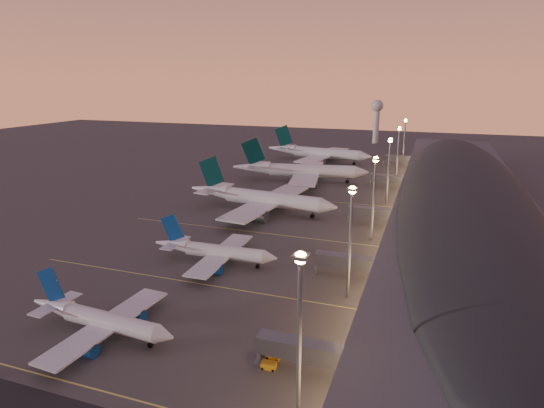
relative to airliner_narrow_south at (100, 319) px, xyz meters
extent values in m
plane|color=#413F3C|center=(6.32, 31.30, -3.13)|extent=(700.00, 700.00, 0.00)
cylinder|color=silver|center=(2.94, -0.18, 0.06)|extent=(21.12, 4.82, 3.57)
cone|color=silver|center=(15.08, -0.91, 0.06)|extent=(3.59, 3.76, 3.57)
cone|color=silver|center=(-12.24, 0.74, 0.50)|extent=(9.66, 4.13, 3.57)
cube|color=silver|center=(1.93, -0.12, -0.57)|extent=(7.88, 30.34, 0.39)
cylinder|color=navy|center=(3.00, 6.44, -1.77)|extent=(4.88, 2.96, 2.67)
cylinder|color=navy|center=(2.20, -6.75, -1.77)|extent=(4.88, 2.96, 2.67)
cube|color=navy|center=(-11.76, 0.71, 5.12)|extent=(6.55, 0.93, 7.73)
cube|color=silver|center=(-11.09, 0.67, 1.04)|extent=(4.02, 10.99, 0.25)
cylinder|color=black|center=(11.72, -0.71, -2.43)|extent=(0.30, 0.30, 1.41)
cylinder|color=black|center=(11.72, -0.71, -2.63)|extent=(1.03, 0.68, 1.00)
cylinder|color=black|center=(1.40, 2.42, -2.43)|extent=(0.30, 0.30, 1.41)
cylinder|color=black|center=(1.40, 2.42, -2.63)|extent=(1.03, 0.68, 1.00)
cylinder|color=black|center=(1.10, -2.57, -2.43)|extent=(0.30, 0.30, 1.41)
cylinder|color=black|center=(1.10, -2.57, -2.63)|extent=(1.03, 0.68, 1.00)
cylinder|color=silver|center=(8.06, 39.40, 0.20)|extent=(21.96, 4.32, 3.72)
cone|color=silver|center=(20.75, 39.75, 0.20)|extent=(3.63, 3.82, 3.72)
cone|color=silver|center=(-7.80, 38.97, 0.66)|extent=(9.97, 3.99, 3.72)
cube|color=silver|center=(7.01, 39.37, -0.45)|extent=(7.20, 31.51, 0.41)
cylinder|color=navy|center=(7.52, 46.29, -1.71)|extent=(5.01, 2.93, 2.79)
cylinder|color=navy|center=(7.90, 32.50, -1.71)|extent=(5.01, 2.93, 2.79)
cube|color=navy|center=(-7.31, 38.98, 5.49)|extent=(6.83, 0.74, 8.07)
cube|color=silver|center=(-6.60, 39.00, 1.22)|extent=(3.83, 11.38, 0.26)
cylinder|color=black|center=(17.24, 39.65, -2.40)|extent=(0.31, 0.31, 1.47)
cylinder|color=black|center=(17.24, 39.65, -2.61)|extent=(1.06, 0.68, 1.04)
cylinder|color=black|center=(6.23, 41.96, -2.40)|extent=(0.31, 0.31, 1.47)
cylinder|color=black|center=(6.23, 41.96, -2.61)|extent=(1.06, 0.68, 1.04)
cylinder|color=black|center=(6.37, 36.75, -2.40)|extent=(0.31, 0.31, 1.47)
cylinder|color=black|center=(6.37, 36.75, -2.61)|extent=(1.06, 0.68, 1.04)
cylinder|color=silver|center=(4.18, 88.66, 1.94)|extent=(37.68, 9.93, 5.64)
cone|color=silver|center=(25.67, 86.14, 1.94)|extent=(6.63, 6.30, 5.64)
cone|color=silver|center=(-22.69, 91.80, 2.64)|extent=(17.37, 7.55, 5.64)
cube|color=silver|center=(2.39, 88.87, 0.95)|extent=(17.08, 55.37, 0.62)
cylinder|color=slate|center=(4.97, 100.63, -0.95)|extent=(8.85, 5.18, 4.23)
cylinder|color=slate|center=(2.19, 76.82, -0.95)|extent=(8.85, 5.18, 4.23)
cube|color=#062B2B|center=(-21.86, 91.70, 9.92)|extent=(11.14, 2.13, 12.51)
cube|color=silver|center=(-20.66, 91.56, 3.49)|extent=(8.25, 20.18, 0.39)
cylinder|color=black|center=(19.73, 86.84, -2.01)|extent=(0.50, 0.50, 2.25)
cylinder|color=black|center=(19.73, 86.84, -2.34)|extent=(1.68, 1.16, 1.58)
cylinder|color=black|center=(1.65, 92.93, -2.01)|extent=(0.50, 0.50, 2.25)
cylinder|color=black|center=(1.65, 92.93, -2.34)|extent=(1.68, 1.16, 1.58)
cylinder|color=black|center=(0.73, 85.09, -2.01)|extent=(0.50, 0.50, 2.25)
cylinder|color=black|center=(0.73, 85.09, -2.34)|extent=(1.68, 1.16, 1.58)
cylinder|color=silver|center=(4.63, 143.52, 2.34)|extent=(40.65, 12.72, 6.08)
cone|color=silver|center=(27.64, 147.42, 2.34)|extent=(7.41, 7.08, 6.08)
cone|color=silver|center=(-24.14, 138.64, 3.10)|extent=(18.92, 9.03, 6.08)
cube|color=silver|center=(2.71, 143.19, 1.27)|extent=(21.34, 59.89, 0.67)
cylinder|color=slate|center=(1.83, 156.16, -0.78)|extent=(9.71, 6.01, 4.56)
cylinder|color=slate|center=(6.15, 130.66, -0.78)|extent=(9.71, 6.01, 4.56)
cube|color=#062B2B|center=(-23.24, 138.79, 10.95)|extent=(11.97, 2.90, 13.49)
cube|color=silver|center=(-21.97, 139.01, 4.01)|extent=(9.93, 21.94, 0.43)
cylinder|color=black|center=(21.27, 146.34, -1.92)|extent=(0.56, 0.56, 2.43)
cylinder|color=black|center=(21.27, 146.34, -2.28)|extent=(1.86, 1.33, 1.70)
cylinder|color=black|center=(0.72, 147.17, -1.92)|extent=(0.56, 0.56, 2.43)
cylinder|color=black|center=(0.72, 147.17, -2.28)|extent=(1.86, 1.33, 1.70)
cylinder|color=black|center=(2.14, 138.78, -1.92)|extent=(0.56, 0.56, 2.43)
cylinder|color=black|center=(2.14, 138.78, -2.28)|extent=(1.86, 1.33, 1.70)
cylinder|color=silver|center=(-0.21, 196.84, 2.32)|extent=(40.53, 11.84, 6.06)
cone|color=silver|center=(22.81, 193.44, 2.32)|extent=(7.28, 6.94, 6.06)
cone|color=silver|center=(-28.98, 201.08, 3.08)|extent=(18.79, 8.64, 6.06)
cube|color=silver|center=(-2.13, 197.12, 1.26)|extent=(20.06, 59.64, 0.67)
cylinder|color=slate|center=(1.03, 209.68, -0.79)|extent=(9.61, 5.82, 4.54)
cylinder|color=slate|center=(-2.73, 184.18, -0.79)|extent=(9.61, 5.82, 4.54)
cube|color=#062B2B|center=(-28.09, 200.95, 10.90)|extent=(11.96, 2.64, 13.45)
cube|color=silver|center=(-26.81, 200.76, 3.99)|extent=(9.47, 21.80, 0.42)
cylinder|color=black|center=(16.44, 194.38, -1.92)|extent=(0.55, 0.55, 2.42)
cylinder|color=black|center=(16.44, 194.38, -2.29)|extent=(1.83, 1.30, 1.70)
cylinder|color=black|center=(-2.79, 201.51, -1.92)|extent=(0.55, 0.55, 2.42)
cylinder|color=black|center=(-2.79, 201.51, -2.29)|extent=(1.83, 1.30, 1.70)
cylinder|color=black|center=(-4.02, 193.11, -1.92)|extent=(0.55, 0.55, 2.42)
cylinder|color=black|center=(-4.02, 193.11, -2.29)|extent=(1.83, 1.30, 1.70)
cube|color=#4C4C51|center=(68.32, 103.80, 2.87)|extent=(40.00, 255.00, 12.00)
ellipsoid|color=black|center=(68.32, 103.80, 8.87)|extent=(39.00, 253.00, 10.92)
cube|color=#EEA965|center=(48.12, 103.80, 1.87)|extent=(0.40, 244.80, 8.00)
cube|color=slate|center=(40.32, 1.30, 1.37)|extent=(16.00, 3.20, 3.00)
cylinder|color=gray|center=(32.32, 1.30, -0.93)|extent=(0.70, 0.70, 4.40)
cube|color=slate|center=(40.32, 41.30, 1.37)|extent=(16.00, 3.20, 3.00)
cylinder|color=gray|center=(32.32, 41.30, -0.93)|extent=(0.70, 0.70, 4.40)
cube|color=slate|center=(40.32, 86.30, 1.37)|extent=(16.00, 3.20, 3.00)
cylinder|color=gray|center=(32.32, 86.30, -0.93)|extent=(0.70, 0.70, 4.40)
cube|color=slate|center=(40.32, 143.30, 1.37)|extent=(16.00, 3.20, 3.00)
cylinder|color=gray|center=(32.32, 143.30, -0.93)|extent=(0.70, 0.70, 4.40)
cube|color=slate|center=(40.32, 199.30, 1.37)|extent=(16.00, 3.20, 3.00)
cylinder|color=gray|center=(32.32, 199.30, -0.93)|extent=(0.70, 0.70, 4.40)
cylinder|color=gray|center=(42.32, -8.70, 9.37)|extent=(0.70, 0.70, 25.00)
cube|color=gray|center=(42.32, -8.70, 22.07)|extent=(2.20, 2.20, 0.50)
sphere|color=#FFCB5F|center=(42.32, -8.70, 21.87)|extent=(1.80, 1.80, 1.80)
cylinder|color=gray|center=(42.32, 31.30, 9.37)|extent=(0.70, 0.70, 25.00)
cube|color=gray|center=(42.32, 31.30, 22.07)|extent=(2.20, 2.20, 0.50)
sphere|color=#FFCB5F|center=(42.32, 31.30, 21.87)|extent=(1.80, 1.80, 1.80)
cylinder|color=gray|center=(42.32, 71.30, 9.37)|extent=(0.70, 0.70, 25.00)
cube|color=gray|center=(42.32, 71.30, 22.07)|extent=(2.20, 2.20, 0.50)
sphere|color=#FFCB5F|center=(42.32, 71.30, 21.87)|extent=(1.80, 1.80, 1.80)
cylinder|color=gray|center=(42.32, 116.30, 9.37)|extent=(0.70, 0.70, 25.00)
cube|color=gray|center=(42.32, 116.30, 22.07)|extent=(2.20, 2.20, 0.50)
sphere|color=#FFCB5F|center=(42.32, 116.30, 21.87)|extent=(1.80, 1.80, 1.80)
cylinder|color=gray|center=(42.32, 161.30, 9.37)|extent=(0.70, 0.70, 25.00)
cube|color=gray|center=(42.32, 161.30, 22.07)|extent=(2.20, 2.20, 0.50)
sphere|color=#FFCB5F|center=(42.32, 161.30, 21.87)|extent=(1.80, 1.80, 1.80)
cylinder|color=gray|center=(42.32, 206.30, 9.37)|extent=(0.70, 0.70, 25.00)
cube|color=gray|center=(42.32, 206.30, 22.07)|extent=(2.20, 2.20, 0.50)
sphere|color=#FFCB5F|center=(42.32, 206.30, 21.87)|extent=(1.80, 1.80, 1.80)
cylinder|color=silver|center=(16.32, 291.30, 9.87)|extent=(4.40, 4.40, 26.00)
sphere|color=silver|center=(16.32, 291.30, 24.87)|extent=(9.00, 9.00, 9.00)
cube|color=#D8C659|center=(6.32, -13.70, -3.13)|extent=(90.00, 0.36, 0.00)
cube|color=#D8C659|center=(6.32, 26.30, -3.13)|extent=(90.00, 0.36, 0.00)
cube|color=#D8C659|center=(6.32, 66.30, -3.13)|extent=(90.00, 0.36, 0.00)
cube|color=#D8C659|center=(6.32, 111.30, -3.13)|extent=(90.00, 0.36, 0.00)
cube|color=#D8C659|center=(6.32, 166.30, -3.13)|extent=(90.00, 0.36, 0.00)
cube|color=orange|center=(34.42, 0.65, -2.56)|extent=(2.60, 1.71, 1.15)
cube|color=slate|center=(32.54, 0.54, -2.72)|extent=(1.54, 1.44, 0.84)
cylinder|color=black|center=(35.31, 1.49, -2.90)|extent=(0.47, 0.21, 0.46)
cylinder|color=black|center=(35.40, -0.08, -2.90)|extent=(0.47, 0.21, 0.46)
cylinder|color=black|center=(33.43, 1.38, -2.90)|extent=(0.47, 0.21, 0.46)
cylinder|color=black|center=(33.53, -0.19, -2.90)|extent=(0.47, 0.21, 0.46)
cube|color=orange|center=(34.27, 3.63, -2.58)|extent=(2.59, 1.79, 1.11)
cube|color=slate|center=(32.46, 3.85, -2.73)|extent=(1.56, 1.47, 0.81)
cylinder|color=black|center=(35.26, 4.28, -2.91)|extent=(0.46, 0.23, 0.44)
cylinder|color=black|center=(35.08, 2.77, -2.91)|extent=(0.46, 0.23, 0.44)
cylinder|color=black|center=(33.45, 4.49, -2.91)|extent=(0.46, 0.23, 0.44)
cylinder|color=black|center=(33.27, 2.99, -2.91)|extent=(0.46, 0.23, 0.44)
camera|label=1|loc=(57.34, -62.69, 44.76)|focal=30.00mm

